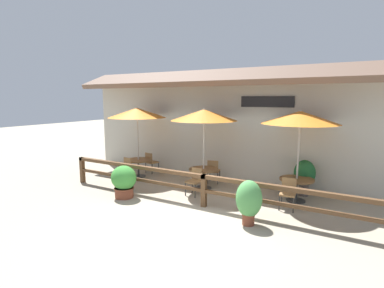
# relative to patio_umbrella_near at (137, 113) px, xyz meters

# --- Properties ---
(ground_plane) EXTENTS (60.00, 60.00, 0.00)m
(ground_plane) POSITION_rel_patio_umbrella_near_xyz_m (3.84, -2.72, -2.56)
(ground_plane) COLOR #9E937F
(building_facade) EXTENTS (14.28, 1.49, 4.23)m
(building_facade) POSITION_rel_patio_umbrella_near_xyz_m (3.84, 1.38, -0.39)
(building_facade) COLOR #BCB7A8
(building_facade) RESTS_ON ground
(patio_railing) EXTENTS (10.40, 0.14, 0.95)m
(patio_railing) POSITION_rel_patio_umbrella_near_xyz_m (3.84, -1.67, -1.86)
(patio_railing) COLOR brown
(patio_railing) RESTS_ON ground
(patio_umbrella_near) EXTENTS (2.26, 2.26, 2.79)m
(patio_umbrella_near) POSITION_rel_patio_umbrella_near_xyz_m (0.00, 0.00, 0.00)
(patio_umbrella_near) COLOR #B7B2A8
(patio_umbrella_near) RESTS_ON ground
(dining_table_near) EXTENTS (1.02, 1.02, 0.70)m
(dining_table_near) POSITION_rel_patio_umbrella_near_xyz_m (0.00, 0.00, -1.99)
(dining_table_near) COLOR brown
(dining_table_near) RESTS_ON ground
(chair_near_streetside) EXTENTS (0.47, 0.47, 0.87)m
(chair_near_streetside) POSITION_rel_patio_umbrella_near_xyz_m (-0.04, -0.73, -2.06)
(chair_near_streetside) COLOR olive
(chair_near_streetside) RESTS_ON ground
(chair_near_wallside) EXTENTS (0.48, 0.48, 0.87)m
(chair_near_wallside) POSITION_rel_patio_umbrella_near_xyz_m (0.07, 0.73, -2.06)
(chair_near_wallside) COLOR olive
(chair_near_wallside) RESTS_ON ground
(patio_umbrella_middle) EXTENTS (2.26, 2.26, 2.79)m
(patio_umbrella_middle) POSITION_rel_patio_umbrella_near_xyz_m (3.00, -0.10, 0.00)
(patio_umbrella_middle) COLOR #B7B2A8
(patio_umbrella_middle) RESTS_ON ground
(dining_table_middle) EXTENTS (1.02, 1.02, 0.70)m
(dining_table_middle) POSITION_rel_patio_umbrella_near_xyz_m (3.00, -0.10, -1.99)
(dining_table_middle) COLOR brown
(dining_table_middle) RESTS_ON ground
(chair_middle_streetside) EXTENTS (0.46, 0.46, 0.87)m
(chair_middle_streetside) POSITION_rel_patio_umbrella_near_xyz_m (3.08, -0.86, -2.06)
(chair_middle_streetside) COLOR olive
(chair_middle_streetside) RESTS_ON ground
(chair_middle_wallside) EXTENTS (0.51, 0.51, 0.87)m
(chair_middle_wallside) POSITION_rel_patio_umbrella_near_xyz_m (3.01, 0.66, -2.06)
(chair_middle_wallside) COLOR olive
(chair_middle_wallside) RESTS_ON ground
(patio_umbrella_far) EXTENTS (2.26, 2.26, 2.79)m
(patio_umbrella_far) POSITION_rel_patio_umbrella_near_xyz_m (6.06, 0.16, 0.00)
(patio_umbrella_far) COLOR #B7B2A8
(patio_umbrella_far) RESTS_ON ground
(dining_table_far) EXTENTS (1.02, 1.02, 0.70)m
(dining_table_far) POSITION_rel_patio_umbrella_near_xyz_m (6.06, 0.16, -1.99)
(dining_table_far) COLOR brown
(dining_table_far) RESTS_ON ground
(chair_far_streetside) EXTENTS (0.45, 0.45, 0.87)m
(chair_far_streetside) POSITION_rel_patio_umbrella_near_xyz_m (5.98, -0.62, -2.06)
(chair_far_streetside) COLOR olive
(chair_far_streetside) RESTS_ON ground
(chair_far_wallside) EXTENTS (0.50, 0.50, 0.87)m
(chair_far_wallside) POSITION_rel_patio_umbrella_near_xyz_m (6.07, 0.95, -2.06)
(chair_far_wallside) COLOR olive
(chair_far_wallside) RESTS_ON ground
(potted_plant_broad_leaf) EXTENTS (0.65, 0.59, 1.14)m
(potted_plant_broad_leaf) POSITION_rel_patio_umbrella_near_xyz_m (5.39, -2.24, -1.92)
(potted_plant_broad_leaf) COLOR brown
(potted_plant_broad_leaf) RESTS_ON ground
(potted_plant_tall_tropical) EXTENTS (0.83, 0.74, 1.03)m
(potted_plant_tall_tropical) POSITION_rel_patio_umbrella_near_xyz_m (1.28, -2.22, -2.01)
(potted_plant_tall_tropical) COLOR brown
(potted_plant_tall_tropical) RESTS_ON ground
(potted_plant_small_flowering) EXTENTS (0.67, 0.60, 1.17)m
(potted_plant_small_flowering) POSITION_rel_patio_umbrella_near_xyz_m (6.17, 0.83, -1.86)
(potted_plant_small_flowering) COLOR #564C47
(potted_plant_small_flowering) RESTS_ON ground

